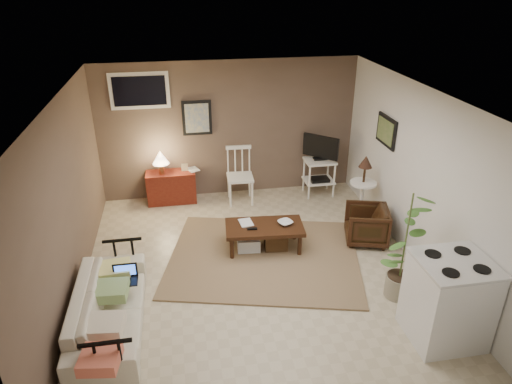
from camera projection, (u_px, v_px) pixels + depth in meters
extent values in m
plane|color=#C1B293|center=(254.00, 269.00, 6.28)|extent=(5.00, 5.00, 0.00)
cube|color=black|center=(197.00, 118.00, 7.75)|extent=(0.50, 0.03, 0.60)
cube|color=black|center=(386.00, 131.00, 6.90)|extent=(0.03, 0.60, 0.45)
cube|color=white|center=(140.00, 91.00, 7.39)|extent=(0.96, 0.03, 0.60)
cube|color=#8B7151|center=(264.00, 257.00, 6.53)|extent=(3.10, 2.72, 0.03)
cube|color=#341E0E|center=(264.00, 227.00, 6.57)|extent=(1.16, 0.67, 0.06)
cylinder|color=#341E0E|center=(232.00, 249.00, 6.42)|extent=(0.06, 0.06, 0.35)
cylinder|color=#341E0E|center=(300.00, 245.00, 6.50)|extent=(0.06, 0.06, 0.35)
cylinder|color=#341E0E|center=(231.00, 233.00, 6.80)|extent=(0.06, 0.06, 0.35)
cylinder|color=#341E0E|center=(295.00, 230.00, 6.88)|extent=(0.06, 0.06, 0.35)
cube|color=black|center=(252.00, 229.00, 6.45)|extent=(0.14, 0.06, 0.02)
cube|color=#4F351C|center=(276.00, 241.00, 6.68)|extent=(0.35, 0.31, 0.24)
cube|color=silver|center=(248.00, 244.00, 6.66)|extent=(0.35, 0.31, 0.20)
imported|color=white|center=(108.00, 302.00, 5.10)|extent=(0.54, 1.85, 0.72)
cube|color=black|center=(126.00, 282.00, 5.34)|extent=(0.28, 0.20, 0.01)
cube|color=black|center=(125.00, 270.00, 5.38)|extent=(0.28, 0.01, 0.18)
cube|color=blue|center=(125.00, 270.00, 5.38)|extent=(0.24, 0.00, 0.14)
cube|color=maroon|center=(172.00, 187.00, 8.01)|extent=(0.84, 0.37, 0.56)
cylinder|color=#A46B3F|center=(161.00, 169.00, 7.80)|extent=(0.09, 0.09, 0.19)
cone|color=#FFD9B7|center=(160.00, 158.00, 7.71)|extent=(0.28, 0.28, 0.22)
cube|color=tan|center=(185.00, 167.00, 7.92)|extent=(0.11, 0.02, 0.14)
cube|color=white|center=(240.00, 177.00, 7.93)|extent=(0.46, 0.46, 0.04)
cylinder|color=white|center=(230.00, 195.00, 7.85)|extent=(0.04, 0.04, 0.44)
cylinder|color=white|center=(252.00, 194.00, 7.89)|extent=(0.04, 0.04, 0.44)
cylinder|color=white|center=(229.00, 186.00, 8.18)|extent=(0.04, 0.04, 0.44)
cylinder|color=white|center=(250.00, 185.00, 8.23)|extent=(0.04, 0.04, 0.44)
cube|color=white|center=(238.00, 147.00, 7.90)|extent=(0.44, 0.06, 0.06)
cube|color=white|center=(320.00, 161.00, 8.13)|extent=(0.53, 0.43, 0.04)
cube|color=white|center=(319.00, 180.00, 8.30)|extent=(0.53, 0.43, 0.03)
cylinder|color=white|center=(309.00, 182.00, 8.07)|extent=(0.03, 0.03, 0.67)
cylinder|color=white|center=(334.00, 180.00, 8.14)|extent=(0.03, 0.03, 0.67)
cylinder|color=white|center=(304.00, 174.00, 8.39)|extent=(0.03, 0.03, 0.67)
cylinder|color=white|center=(328.00, 172.00, 8.46)|extent=(0.03, 0.03, 0.67)
cube|color=black|center=(320.00, 158.00, 8.11)|extent=(0.24, 0.13, 0.03)
cube|color=black|center=(321.00, 147.00, 8.01)|extent=(0.52, 0.49, 0.40)
cube|color=#EC995C|center=(321.00, 147.00, 8.01)|extent=(0.43, 0.39, 0.32)
cube|color=black|center=(319.00, 180.00, 8.25)|extent=(0.33, 0.24, 0.10)
cylinder|color=white|center=(359.00, 219.00, 7.53)|extent=(0.29, 0.29, 0.03)
cylinder|color=white|center=(361.00, 201.00, 7.39)|extent=(0.06, 0.06, 0.63)
cylinder|color=white|center=(363.00, 183.00, 7.25)|extent=(0.42, 0.42, 0.03)
cylinder|color=black|center=(364.00, 174.00, 7.18)|extent=(0.04, 0.04, 0.27)
cone|color=#351F15|center=(366.00, 161.00, 7.09)|extent=(0.21, 0.21, 0.19)
imported|color=black|center=(366.00, 223.00, 6.80)|extent=(0.70, 0.73, 0.62)
cylinder|color=#9D957D|center=(398.00, 286.00, 5.71)|extent=(0.33, 0.33, 0.29)
cylinder|color=#4C602D|center=(406.00, 236.00, 5.40)|extent=(0.02, 0.02, 1.14)
cube|color=silver|center=(448.00, 301.00, 4.93)|extent=(0.75, 0.70, 0.96)
cube|color=silver|center=(456.00, 263.00, 4.71)|extent=(0.77, 0.72, 0.03)
cylinder|color=black|center=(451.00, 273.00, 4.52)|extent=(0.17, 0.17, 0.01)
cylinder|color=black|center=(482.00, 269.00, 4.57)|extent=(0.17, 0.17, 0.01)
cylinder|color=black|center=(433.00, 254.00, 4.82)|extent=(0.17, 0.17, 0.01)
cylinder|color=black|center=(462.00, 251.00, 4.88)|extent=(0.17, 0.17, 0.01)
imported|color=#341E0E|center=(285.00, 218.00, 6.55)|extent=(0.21, 0.13, 0.20)
imported|color=#341E0E|center=(240.00, 217.00, 6.54)|extent=(0.18, 0.04, 0.25)
imported|color=#341E0E|center=(188.00, 165.00, 7.89)|extent=(0.17, 0.08, 0.23)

